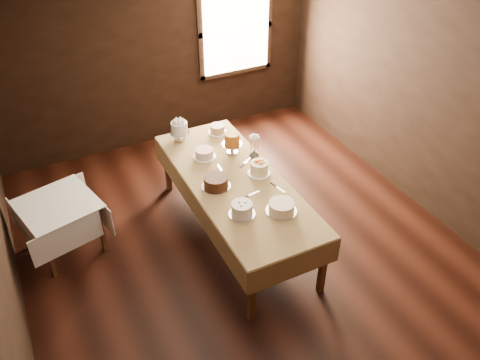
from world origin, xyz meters
name	(u,v)px	position (x,y,z in m)	size (l,w,h in m)	color
floor	(247,253)	(0.00, 0.00, 0.00)	(5.00, 6.00, 0.01)	black
ceiling	(250,20)	(0.00, 0.00, 2.80)	(5.00, 6.00, 0.01)	beige
wall_back	(155,55)	(0.00, 3.00, 1.40)	(5.00, 0.02, 2.80)	black
wall_right	(431,105)	(2.50, 0.00, 1.40)	(0.02, 6.00, 2.80)	black
window	(236,30)	(1.30, 2.94, 1.60)	(1.10, 0.05, 1.30)	#FFEABF
display_table	(235,185)	(0.02, 0.37, 0.77)	(1.05, 2.68, 0.83)	#442A1A
side_table	(58,209)	(-1.90, 1.05, 0.61)	(1.00, 1.00, 0.69)	#442A1A
cake_meringue	(180,132)	(-0.23, 1.49, 0.95)	(0.25, 0.25, 0.27)	silver
cake_speckled	(217,129)	(0.28, 1.43, 0.89)	(0.26, 0.26, 0.12)	white
cake_lattice	(204,154)	(-0.11, 0.97, 0.88)	(0.31, 0.31, 0.11)	white
cake_caramel	(232,144)	(0.25, 0.91, 0.95)	(0.26, 0.26, 0.29)	silver
cake_chocolate	(216,182)	(-0.23, 0.36, 0.89)	(0.39, 0.39, 0.13)	silver
cake_flowers	(259,168)	(0.33, 0.36, 0.91)	(0.27, 0.27, 0.16)	white
cake_swirl	(242,209)	(-0.18, -0.22, 0.90)	(0.29, 0.29, 0.15)	silver
cake_cream	(282,207)	(0.21, -0.36, 0.89)	(0.34, 0.34, 0.12)	silver
cake_server_a	(254,193)	(0.09, 0.05, 0.83)	(0.24, 0.03, 0.01)	silver
cake_server_b	(280,189)	(0.40, -0.02, 0.83)	(0.24, 0.03, 0.01)	silver
cake_server_c	(220,168)	(-0.04, 0.67, 0.83)	(0.24, 0.03, 0.01)	silver
cake_server_d	(247,161)	(0.33, 0.66, 0.83)	(0.24, 0.03, 0.01)	silver
flower_vase	(254,154)	(0.43, 0.67, 0.89)	(0.12, 0.12, 0.12)	#2D2823
flower_bouquet	(254,142)	(0.43, 0.67, 1.08)	(0.14, 0.14, 0.20)	white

